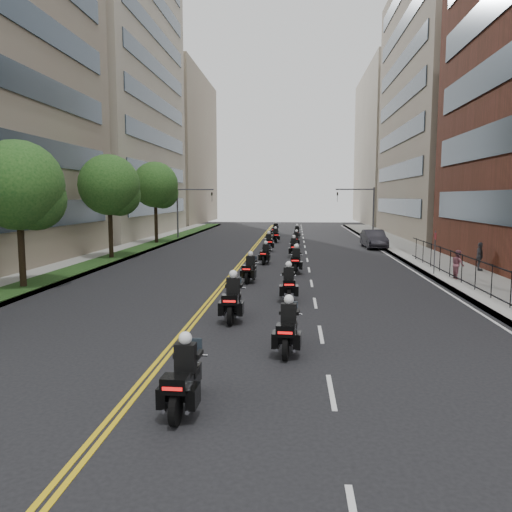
{
  "coord_description": "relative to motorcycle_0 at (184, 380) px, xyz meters",
  "views": [
    {
      "loc": [
        2.31,
        -11.52,
        4.62
      ],
      "look_at": [
        0.38,
        12.9,
        1.7
      ],
      "focal_mm": 35.0,
      "sensor_mm": 36.0,
      "label": 1
    }
  ],
  "objects": [
    {
      "name": "motorcycle_5",
      "position": [
        2.42,
        19.91,
        0.02
      ],
      "size": [
        0.59,
        2.41,
        1.78
      ],
      "rotation": [
        0.0,
        0.0,
        -0.06
      ],
      "color": "black",
      "rests_on": "ground"
    },
    {
      "name": "traffic_signal_left",
      "position": [
        -9.49,
        43.3,
        3.02
      ],
      "size": [
        4.09,
        0.2,
        5.6
      ],
      "color": "#3F3F44",
      "rests_on": "ground"
    },
    {
      "name": "pedestrian_c",
      "position": [
        13.55,
        20.83,
        0.33
      ],
      "size": [
        0.71,
        1.09,
        1.72
      ],
      "primitive_type": "imported",
      "rotation": [
        0.0,
        0.0,
        1.26
      ],
      "color": "#404148",
      "rests_on": "sidewalk_right"
    },
    {
      "name": "street_trees",
      "position": [
        -11.0,
        19.9,
        4.45
      ],
      "size": [
        4.4,
        38.4,
        7.98
      ],
      "color": "black",
      "rests_on": "ground"
    },
    {
      "name": "parked_sedan",
      "position": [
        9.45,
        35.45,
        0.15
      ],
      "size": [
        1.92,
        5.06,
        1.65
      ],
      "primitive_type": "imported",
      "rotation": [
        0.0,
        0.0,
        0.04
      ],
      "color": "black",
      "rests_on": "ground"
    },
    {
      "name": "building_right_tan",
      "position": [
        21.53,
        49.3,
        14.32
      ],
      "size": [
        15.11,
        28.0,
        30.0
      ],
      "color": "gray",
      "rests_on": "ground"
    },
    {
      "name": "motorcycle_2",
      "position": [
        0.05,
        8.0,
        0.07
      ],
      "size": [
        0.58,
        2.55,
        1.89
      ],
      "rotation": [
        0.0,
        0.0,
        0.0
      ],
      "color": "black",
      "rests_on": "ground"
    },
    {
      "name": "traffic_signal_right",
      "position": [
        9.59,
        43.3,
        3.02
      ],
      "size": [
        4.09,
        0.2,
        5.6
      ],
      "color": "#3F3F44",
      "rests_on": "ground"
    },
    {
      "name": "iron_fence",
      "position": [
        11.05,
        13.3,
        0.23
      ],
      "size": [
        0.05,
        28.0,
        1.5
      ],
      "color": "black",
      "rests_on": "sidewalk_right"
    },
    {
      "name": "building_left_mid",
      "position": [
        -21.93,
        49.3,
        16.32
      ],
      "size": [
        16.11,
        28.0,
        34.0
      ],
      "color": "#9F9480",
      "rests_on": "ground"
    },
    {
      "name": "motorcycle_10",
      "position": [
        0.34,
        40.43,
        -0.04
      ],
      "size": [
        0.67,
        2.19,
        1.62
      ],
      "rotation": [
        0.0,
        0.0,
        0.14
      ],
      "color": "black",
      "rests_on": "ground"
    },
    {
      "name": "motorcycle_0",
      "position": [
        0.0,
        0.0,
        0.0
      ],
      "size": [
        0.54,
        2.33,
        1.72
      ],
      "rotation": [
        0.0,
        0.0,
        -0.03
      ],
      "color": "black",
      "rests_on": "ground"
    },
    {
      "name": "motorcycle_8",
      "position": [
        0.09,
        32.4,
        -0.01
      ],
      "size": [
        0.69,
        2.29,
        1.69
      ],
      "rotation": [
        0.0,
        0.0,
        0.13
      ],
      "color": "black",
      "rests_on": "ground"
    },
    {
      "name": "motorcycle_11",
      "position": [
        2.53,
        44.02,
        -0.01
      ],
      "size": [
        0.53,
        2.3,
        1.69
      ],
      "rotation": [
        0.0,
        0.0,
        -0.02
      ],
      "color": "black",
      "rests_on": "ground"
    },
    {
      "name": "building_right_far",
      "position": [
        21.55,
        79.3,
        12.32
      ],
      "size": [
        15.0,
        28.0,
        26.0
      ],
      "primitive_type": "cube",
      "color": "#9F9480",
      "rests_on": "ground"
    },
    {
      "name": "motorcycle_9",
      "position": [
        2.45,
        36.01,
        -0.05
      ],
      "size": [
        0.65,
        2.16,
        1.6
      ],
      "rotation": [
        0.0,
        0.0,
        -0.13
      ],
      "color": "black",
      "rests_on": "ground"
    },
    {
      "name": "sidewalk_left",
      "position": [
        -11.95,
        26.3,
        -0.6
      ],
      "size": [
        4.0,
        90.0,
        0.15
      ],
      "primitive_type": "cube",
      "color": "gray",
      "rests_on": "ground"
    },
    {
      "name": "motorcycle_3",
      "position": [
        2.08,
        11.85,
        0.01
      ],
      "size": [
        0.55,
        2.36,
        1.74
      ],
      "rotation": [
        0.0,
        0.0,
        0.04
      ],
      "color": "black",
      "rests_on": "ground"
    },
    {
      "name": "ground",
      "position": [
        0.05,
        1.3,
        -0.68
      ],
      "size": [
        160.0,
        160.0,
        0.0
      ],
      "primitive_type": "plane",
      "color": "black",
      "rests_on": "ground"
    },
    {
      "name": "grass_strip",
      "position": [
        -11.15,
        26.3,
        -0.51
      ],
      "size": [
        2.0,
        90.0,
        0.04
      ],
      "primitive_type": "cube",
      "color": "#193413",
      "rests_on": "sidewalk_left"
    },
    {
      "name": "motorcycle_1",
      "position": [
        2.18,
        4.23,
        0.01
      ],
      "size": [
        0.62,
        2.35,
        1.73
      ],
      "rotation": [
        0.0,
        0.0,
        -0.08
      ],
      "color": "black",
      "rests_on": "ground"
    },
    {
      "name": "motorcycle_6",
      "position": [
        0.32,
        23.98,
        -0.05
      ],
      "size": [
        0.64,
        2.15,
        1.59
      ],
      "rotation": [
        0.0,
        0.0,
        -0.13
      ],
      "color": "black",
      "rests_on": "ground"
    },
    {
      "name": "motorcycle_12",
      "position": [
        0.04,
        47.61,
        0.03
      ],
      "size": [
        0.68,
        2.42,
        1.78
      ],
      "rotation": [
        0.0,
        0.0,
        -0.1
      ],
      "color": "black",
      "rests_on": "ground"
    },
    {
      "name": "sidewalk_right",
      "position": [
        12.05,
        26.3,
        -0.6
      ],
      "size": [
        4.0,
        90.0,
        0.15
      ],
      "primitive_type": "cube",
      "color": "gray",
      "rests_on": "ground"
    },
    {
      "name": "motorcycle_4",
      "position": [
        -0.08,
        16.48,
        -0.01
      ],
      "size": [
        0.67,
        2.27,
        1.68
      ],
      "rotation": [
        0.0,
        0.0,
        -0.12
      ],
      "color": "black",
      "rests_on": "ground"
    },
    {
      "name": "motorcycle_7",
      "position": [
        2.24,
        28.16,
        -0.01
      ],
      "size": [
        0.53,
        2.29,
        1.69
      ],
      "rotation": [
        0.0,
        0.0,
        0.02
      ],
      "color": "black",
      "rests_on": "ground"
    },
    {
      "name": "pedestrian_b",
      "position": [
        11.25,
        17.6,
        0.27
      ],
      "size": [
        0.66,
        0.81,
        1.59
      ],
      "primitive_type": "imported",
      "rotation": [
        0.0,
        0.0,
        1.64
      ],
      "color": "#8B4C58",
      "rests_on": "sidewalk_right"
    },
    {
      "name": "building_left_far",
      "position": [
        -21.95,
        79.3,
        12.32
      ],
      "size": [
        16.0,
        28.0,
        26.0
      ],
      "primitive_type": "cube",
      "color": "gray",
      "rests_on": "ground"
    }
  ]
}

